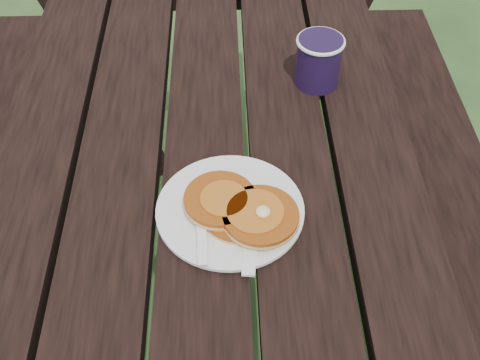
{
  "coord_description": "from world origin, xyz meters",
  "views": [
    {
      "loc": [
        0.04,
        -0.8,
        1.5
      ],
      "look_at": [
        0.06,
        -0.15,
        0.8
      ],
      "focal_mm": 45.0,
      "sensor_mm": 36.0,
      "label": 1
    }
  ],
  "objects_px": {
    "plate": "(230,210)",
    "coffee_cup": "(319,59)",
    "picnic_table": "(212,260)",
    "pancake_stack": "(241,209)"
  },
  "relations": [
    {
      "from": "plate",
      "to": "coffee_cup",
      "type": "relative_size",
      "value": 2.3
    },
    {
      "from": "picnic_table",
      "to": "pancake_stack",
      "type": "distance_m",
      "value": 0.45
    },
    {
      "from": "picnic_table",
      "to": "coffee_cup",
      "type": "height_order",
      "value": "coffee_cup"
    },
    {
      "from": "picnic_table",
      "to": "plate",
      "type": "relative_size",
      "value": 7.73
    },
    {
      "from": "pancake_stack",
      "to": "coffee_cup",
      "type": "distance_m",
      "value": 0.38
    },
    {
      "from": "plate",
      "to": "coffee_cup",
      "type": "height_order",
      "value": "coffee_cup"
    },
    {
      "from": "coffee_cup",
      "to": "pancake_stack",
      "type": "bearing_deg",
      "value": -114.9
    },
    {
      "from": "plate",
      "to": "pancake_stack",
      "type": "height_order",
      "value": "pancake_stack"
    },
    {
      "from": "coffee_cup",
      "to": "picnic_table",
      "type": "bearing_deg",
      "value": -144.68
    },
    {
      "from": "pancake_stack",
      "to": "coffee_cup",
      "type": "height_order",
      "value": "coffee_cup"
    }
  ]
}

